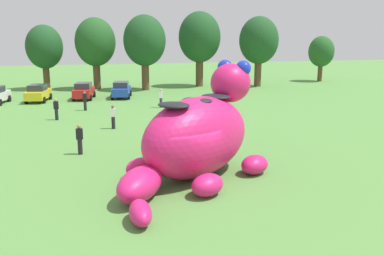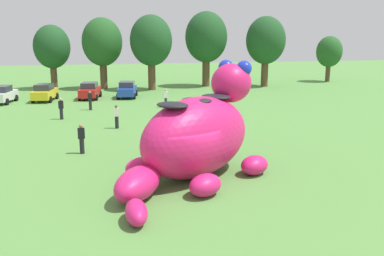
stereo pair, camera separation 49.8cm
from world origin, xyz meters
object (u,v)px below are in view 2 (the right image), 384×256
object	(u,v)px
spectator_by_cars	(61,109)
spectator_far_side	(82,139)
spectator_near_inflatable	(166,98)
car_yellow	(45,92)
car_white	(2,94)
car_red	(90,91)
car_blue	(127,89)
spectator_wandering	(90,101)
spectator_mid_field	(117,117)
giant_inflatable_creature	(197,136)

from	to	relation	value
spectator_by_cars	spectator_far_side	world-z (taller)	same
spectator_near_inflatable	car_yellow	bearing A→B (deg)	150.53
car_white	car_yellow	bearing A→B (deg)	8.16
spectator_near_inflatable	spectator_by_cars	world-z (taller)	same
car_red	spectator_far_side	world-z (taller)	car_red
car_red	car_blue	xyz separation A→B (m)	(3.87, 0.02, 0.00)
car_blue	car_yellow	bearing A→B (deg)	-175.94
car_yellow	car_white	bearing A→B (deg)	-171.84
car_yellow	spectator_far_side	distance (m)	21.17
spectator_wandering	spectator_far_side	distance (m)	14.34
car_white	car_yellow	world-z (taller)	same
spectator_wandering	spectator_mid_field	bearing A→B (deg)	-76.35
spectator_near_inflatable	spectator_far_side	xyz separation A→B (m)	(-7.04, -14.30, 0.00)
car_yellow	spectator_wandering	xyz separation A→B (m)	(4.58, -6.38, -0.01)
car_yellow	spectator_mid_field	size ratio (longest dim) A/B	2.53
car_white	spectator_wandering	xyz separation A→B (m)	(8.48, -5.82, -0.01)
spectator_by_cars	car_blue	bearing A→B (deg)	61.30
giant_inflatable_creature	spectator_far_side	distance (m)	7.55
spectator_far_side	car_red	bearing A→B (deg)	89.69
spectator_wandering	spectator_far_side	bearing A→B (deg)	-91.00
car_red	spectator_near_inflatable	distance (m)	9.84
car_yellow	spectator_wandering	bearing A→B (deg)	-54.36
car_red	spectator_near_inflatable	world-z (taller)	car_red
car_white	spectator_mid_field	world-z (taller)	car_white
car_white	car_blue	world-z (taller)	same
car_yellow	spectator_by_cars	distance (m)	10.49
car_white	car_yellow	xyz separation A→B (m)	(3.90, 0.56, 0.00)
car_yellow	spectator_by_cars	size ratio (longest dim) A/B	2.53
car_white	spectator_by_cars	bearing A→B (deg)	-56.87
car_yellow	spectator_mid_field	world-z (taller)	car_yellow
giant_inflatable_creature	spectator_mid_field	distance (m)	11.81
car_blue	spectator_by_cars	world-z (taller)	car_blue
car_white	spectator_near_inflatable	size ratio (longest dim) A/B	2.53
car_red	spectator_by_cars	distance (m)	10.97
car_blue	spectator_near_inflatable	xyz separation A→B (m)	(3.06, -7.01, -0.01)
car_blue	giant_inflatable_creature	bearing A→B (deg)	-86.71
car_white	spectator_far_side	bearing A→B (deg)	-67.80
car_white	spectator_mid_field	bearing A→B (deg)	-53.13
car_red	spectator_wandering	world-z (taller)	car_red
car_blue	spectator_near_inflatable	bearing A→B (deg)	-66.43
car_blue	spectator_by_cars	distance (m)	12.31
giant_inflatable_creature	spectator_mid_field	size ratio (longest dim) A/B	5.44
giant_inflatable_creature	car_yellow	bearing A→B (deg)	110.85
car_red	spectator_mid_field	xyz separation A→B (m)	(2.11, -15.06, -0.01)
spectator_wandering	giant_inflatable_creature	bearing A→B (deg)	-74.87
car_blue	spectator_far_side	world-z (taller)	car_blue
car_blue	spectator_far_side	xyz separation A→B (m)	(-3.98, -21.31, -0.01)
giant_inflatable_creature	spectator_near_inflatable	bearing A→B (deg)	85.44
car_red	spectator_far_side	size ratio (longest dim) A/B	2.53
spectator_far_side	car_blue	bearing A→B (deg)	79.42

